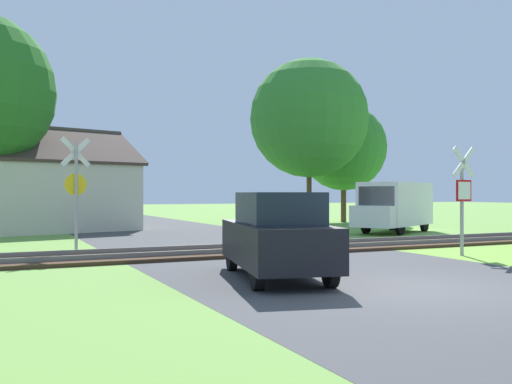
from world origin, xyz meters
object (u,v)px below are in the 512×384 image
at_px(tree_right, 309,118).
at_px(mail_truck, 394,205).
at_px(stop_sign_near, 463,194).
at_px(parked_car, 277,235).
at_px(house, 41,193).
at_px(crossing_sign_far, 76,186).
at_px(tree_far, 344,148).

distance_m(tree_right, mail_truck, 8.29).
height_order(stop_sign_near, tree_right, tree_right).
bearing_deg(tree_right, parked_car, -122.18).
relative_size(house, parked_car, 2.19).
xyz_separation_m(crossing_sign_far, parked_car, (3.11, -6.76, -1.08)).
distance_m(house, mail_truck, 16.26).
bearing_deg(tree_far, stop_sign_near, -113.47).
bearing_deg(parked_car, stop_sign_near, 26.52).
relative_size(tree_far, tree_right, 0.78).
distance_m(stop_sign_near, mail_truck, 9.32).
bearing_deg(house, stop_sign_near, -74.23).
xyz_separation_m(house, tree_far, (17.42, 0.96, 2.80)).
bearing_deg(mail_truck, tree_far, -48.72).
relative_size(crossing_sign_far, parked_car, 0.80).
bearing_deg(tree_right, tree_far, 29.61).
xyz_separation_m(tree_right, mail_truck, (0.39, -6.85, -4.66)).
xyz_separation_m(tree_right, parked_car, (-10.56, -16.79, -5.00)).
bearing_deg(crossing_sign_far, parked_car, -74.52).
height_order(mail_truck, parked_car, mail_truck).
xyz_separation_m(stop_sign_near, tree_right, (3.84, 15.15, 4.16)).
xyz_separation_m(stop_sign_near, house, (-9.95, 16.25, 0.01)).
relative_size(stop_sign_near, mail_truck, 0.59).
height_order(tree_far, parked_car, tree_far).
relative_size(tree_right, parked_car, 2.15).
relative_size(tree_right, mail_truck, 1.77).
relative_size(crossing_sign_far, tree_far, 0.47).
bearing_deg(stop_sign_near, mail_truck, -122.16).
distance_m(tree_far, mail_truck, 10.05).
height_order(tree_right, parked_car, tree_right).
bearing_deg(crossing_sign_far, mail_truck, 3.51).
height_order(crossing_sign_far, mail_truck, crossing_sign_far).
distance_m(house, parked_car, 18.20).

